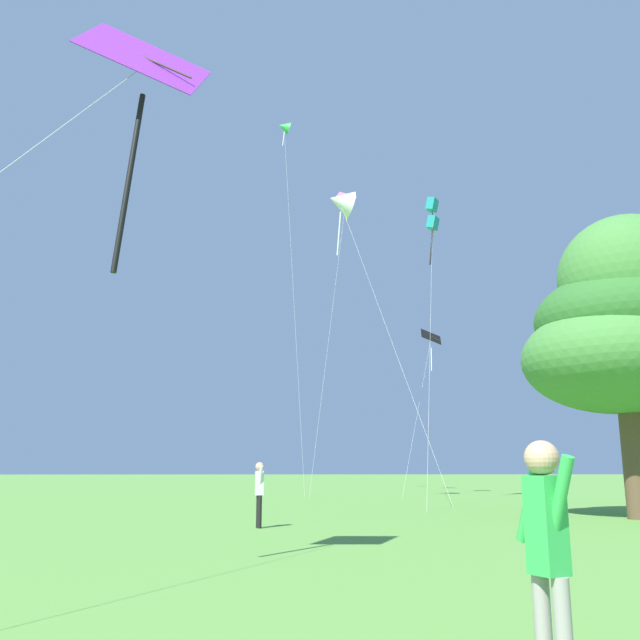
{
  "coord_description": "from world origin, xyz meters",
  "views": [
    {
      "loc": [
        2.85,
        -2.47,
        1.62
      ],
      "look_at": [
        4.28,
        30.21,
        8.71
      ],
      "focal_mm": 38.56,
      "sensor_mm": 36.0,
      "label": 1
    }
  ],
  "objects_px": {
    "kite_green_small": "(284,128)",
    "kite_purple_streamer": "(137,100)",
    "kite_pink_low": "(344,213)",
    "person_near_tree": "(259,488)",
    "tree_right_cluster": "(623,326)",
    "kite_white_distant": "(341,202)",
    "kite_black_large": "(430,344)",
    "person_with_spool": "(548,546)",
    "kite_teal_box": "(432,216)"
  },
  "relations": [
    {
      "from": "kite_white_distant",
      "to": "person_near_tree",
      "type": "xyz_separation_m",
      "value": [
        -3.56,
        -15.92,
        -15.08
      ]
    },
    {
      "from": "person_near_tree",
      "to": "kite_pink_low",
      "type": "bearing_deg",
      "value": 79.94
    },
    {
      "from": "kite_pink_low",
      "to": "kite_teal_box",
      "type": "relative_size",
      "value": 1.3
    },
    {
      "from": "kite_white_distant",
      "to": "kite_green_small",
      "type": "xyz_separation_m",
      "value": [
        -3.34,
        11.54,
        10.52
      ]
    },
    {
      "from": "kite_purple_streamer",
      "to": "kite_white_distant",
      "type": "bearing_deg",
      "value": 78.17
    },
    {
      "from": "kite_pink_low",
      "to": "kite_purple_streamer",
      "type": "bearing_deg",
      "value": -100.18
    },
    {
      "from": "kite_green_small",
      "to": "person_near_tree",
      "type": "height_order",
      "value": "kite_green_small"
    },
    {
      "from": "kite_green_small",
      "to": "kite_purple_streamer",
      "type": "distance_m",
      "value": 41.59
    },
    {
      "from": "kite_white_distant",
      "to": "kite_black_large",
      "type": "height_order",
      "value": "kite_white_distant"
    },
    {
      "from": "kite_black_large",
      "to": "person_near_tree",
      "type": "bearing_deg",
      "value": -112.14
    },
    {
      "from": "kite_pink_low",
      "to": "tree_right_cluster",
      "type": "bearing_deg",
      "value": -71.45
    },
    {
      "from": "kite_green_small",
      "to": "person_with_spool",
      "type": "distance_m",
      "value": 49.66
    },
    {
      "from": "kite_pink_low",
      "to": "tree_right_cluster",
      "type": "xyz_separation_m",
      "value": [
        7.73,
        -23.03,
        -12.9
      ]
    },
    {
      "from": "kite_white_distant",
      "to": "person_with_spool",
      "type": "distance_m",
      "value": 34.43
    },
    {
      "from": "kite_white_distant",
      "to": "kite_black_large",
      "type": "bearing_deg",
      "value": 54.28
    },
    {
      "from": "person_with_spool",
      "to": "person_near_tree",
      "type": "relative_size",
      "value": 1.01
    },
    {
      "from": "kite_black_large",
      "to": "person_near_tree",
      "type": "distance_m",
      "value": 28.64
    },
    {
      "from": "kite_purple_streamer",
      "to": "person_near_tree",
      "type": "height_order",
      "value": "kite_purple_streamer"
    },
    {
      "from": "kite_pink_low",
      "to": "kite_white_distant",
      "type": "bearing_deg",
      "value": -95.88
    },
    {
      "from": "kite_teal_box",
      "to": "person_near_tree",
      "type": "relative_size",
      "value": 9.08
    },
    {
      "from": "kite_black_large",
      "to": "kite_pink_low",
      "type": "bearing_deg",
      "value": 174.99
    },
    {
      "from": "kite_white_distant",
      "to": "kite_purple_streamer",
      "type": "height_order",
      "value": "kite_white_distant"
    },
    {
      "from": "kite_teal_box",
      "to": "kite_white_distant",
      "type": "bearing_deg",
      "value": 175.6
    },
    {
      "from": "kite_black_large",
      "to": "kite_green_small",
      "type": "bearing_deg",
      "value": 167.72
    },
    {
      "from": "kite_teal_box",
      "to": "kite_pink_low",
      "type": "bearing_deg",
      "value": 111.52
    },
    {
      "from": "kite_black_large",
      "to": "tree_right_cluster",
      "type": "bearing_deg",
      "value": -84.88
    },
    {
      "from": "kite_pink_low",
      "to": "kite_green_small",
      "type": "relative_size",
      "value": 0.78
    },
    {
      "from": "kite_black_large",
      "to": "kite_purple_streamer",
      "type": "relative_size",
      "value": 1.17
    },
    {
      "from": "kite_pink_low",
      "to": "kite_black_large",
      "type": "xyz_separation_m",
      "value": [
        5.71,
        -0.5,
        -9.51
      ]
    },
    {
      "from": "person_with_spool",
      "to": "tree_right_cluster",
      "type": "distance_m",
      "value": 20.91
    },
    {
      "from": "kite_purple_streamer",
      "to": "person_with_spool",
      "type": "bearing_deg",
      "value": -51.72
    },
    {
      "from": "kite_teal_box",
      "to": "kite_green_small",
      "type": "xyz_separation_m",
      "value": [
        -8.38,
        11.92,
        11.42
      ]
    },
    {
      "from": "kite_green_small",
      "to": "kite_black_large",
      "type": "xyz_separation_m",
      "value": [
        10.06,
        -2.19,
        -16.87
      ]
    },
    {
      "from": "kite_teal_box",
      "to": "person_with_spool",
      "type": "xyz_separation_m",
      "value": [
        -5.96,
        -30.56,
        -14.18
      ]
    },
    {
      "from": "kite_green_small",
      "to": "kite_pink_low",
      "type": "bearing_deg",
      "value": -21.22
    },
    {
      "from": "kite_white_distant",
      "to": "kite_green_small",
      "type": "bearing_deg",
      "value": 106.13
    },
    {
      "from": "kite_black_large",
      "to": "person_near_tree",
      "type": "relative_size",
      "value": 6.12
    },
    {
      "from": "kite_pink_low",
      "to": "kite_white_distant",
      "type": "height_order",
      "value": "kite_pink_low"
    },
    {
      "from": "kite_white_distant",
      "to": "kite_green_small",
      "type": "distance_m",
      "value": 15.97
    },
    {
      "from": "kite_pink_low",
      "to": "kite_green_small",
      "type": "xyz_separation_m",
      "value": [
        -4.35,
        1.69,
        7.36
      ]
    },
    {
      "from": "kite_pink_low",
      "to": "person_near_tree",
      "type": "distance_m",
      "value": 31.9
    },
    {
      "from": "kite_white_distant",
      "to": "tree_right_cluster",
      "type": "xyz_separation_m",
      "value": [
        8.74,
        -13.18,
        -9.73
      ]
    },
    {
      "from": "kite_teal_box",
      "to": "kite_white_distant",
      "type": "height_order",
      "value": "kite_white_distant"
    },
    {
      "from": "kite_green_small",
      "to": "kite_black_large",
      "type": "bearing_deg",
      "value": -12.28
    },
    {
      "from": "kite_white_distant",
      "to": "tree_right_cluster",
      "type": "distance_m",
      "value": 18.57
    },
    {
      "from": "kite_white_distant",
      "to": "kite_green_small",
      "type": "relative_size",
      "value": 0.62
    },
    {
      "from": "kite_green_small",
      "to": "person_near_tree",
      "type": "distance_m",
      "value": 37.55
    },
    {
      "from": "person_with_spool",
      "to": "person_near_tree",
      "type": "distance_m",
      "value": 15.25
    },
    {
      "from": "person_near_tree",
      "to": "tree_right_cluster",
      "type": "bearing_deg",
      "value": 12.55
    },
    {
      "from": "kite_pink_low",
      "to": "person_with_spool",
      "type": "xyz_separation_m",
      "value": [
        -1.93,
        -40.79,
        -18.24
      ]
    }
  ]
}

